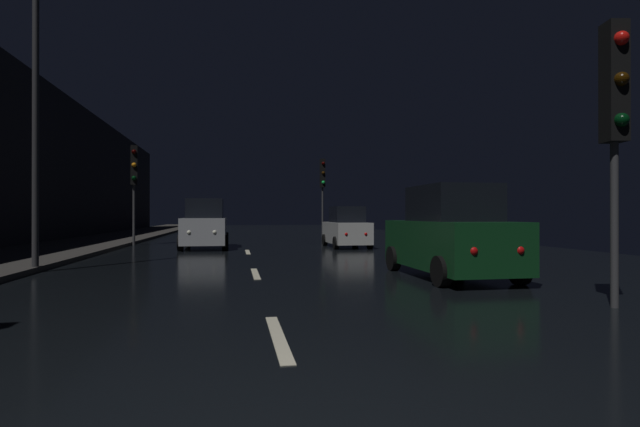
{
  "coord_description": "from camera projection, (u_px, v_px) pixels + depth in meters",
  "views": [
    {
      "loc": [
        -0.52,
        -2.66,
        1.47
      ],
      "look_at": [
        3.35,
        18.7,
        1.53
      ],
      "focal_mm": 26.55,
      "sensor_mm": 36.0,
      "label": 1
    }
  ],
  "objects": [
    {
      "name": "traffic_light_near_right",
      "position": [
        615.0,
        102.0,
        7.46
      ],
      "size": [
        0.36,
        0.48,
        4.52
      ],
      "rotation": [
        0.0,
        0.0,
        -1.75
      ],
      "color": "#38383A",
      "rests_on": "ground"
    },
    {
      "name": "streetlamp_overhead",
      "position": [
        54.0,
        65.0,
        12.11
      ],
      "size": [
        1.7,
        0.44,
        8.16
      ],
      "color": "#2D2D30",
      "rests_on": "ground"
    },
    {
      "name": "lane_centerline",
      "position": [
        255.0,
        272.0,
        12.01
      ],
      "size": [
        0.16,
        15.39,
        0.01
      ],
      "color": "beige",
      "rests_on": "ground"
    },
    {
      "name": "ground",
      "position": [
        244.0,
        241.0,
        26.81
      ],
      "size": [
        27.61,
        84.0,
        0.02
      ],
      "primitive_type": "cube",
      "color": "black"
    },
    {
      "name": "building_facade_left",
      "position": [
        19.0,
        157.0,
        21.56
      ],
      "size": [
        0.8,
        63.0,
        8.25
      ],
      "primitive_type": "cube",
      "color": "black",
      "rests_on": "ground"
    },
    {
      "name": "car_parked_right_far",
      "position": [
        346.0,
        229.0,
        21.53
      ],
      "size": [
        1.7,
        3.67,
        1.85
      ],
      "rotation": [
        0.0,
        0.0,
        1.57
      ],
      "color": "silver",
      "rests_on": "ground"
    },
    {
      "name": "car_approaching_headlights",
      "position": [
        205.0,
        226.0,
        20.92
      ],
      "size": [
        1.99,
        4.32,
        2.17
      ],
      "rotation": [
        0.0,
        0.0,
        -1.57
      ],
      "color": "#A5A8AD",
      "rests_on": "ground"
    },
    {
      "name": "traffic_light_far_right",
      "position": [
        323.0,
        180.0,
        31.68
      ],
      "size": [
        0.34,
        0.47,
        5.23
      ],
      "rotation": [
        0.0,
        0.0,
        -1.48
      ],
      "color": "#38383A",
      "rests_on": "ground"
    },
    {
      "name": "sidewalk_left",
      "position": [
        101.0,
        241.0,
        25.45
      ],
      "size": [
        4.4,
        84.0,
        0.15
      ],
      "primitive_type": "cube",
      "color": "#33302D",
      "rests_on": "ground"
    },
    {
      "name": "traffic_light_far_left",
      "position": [
        134.0,
        173.0,
        22.83
      ],
      "size": [
        0.37,
        0.48,
        4.82
      ],
      "rotation": [
        0.0,
        0.0,
        -1.36
      ],
      "color": "#38383A",
      "rests_on": "ground"
    },
    {
      "name": "car_parked_right_near",
      "position": [
        450.0,
        235.0,
        11.17
      ],
      "size": [
        1.98,
        4.28,
        2.16
      ],
      "rotation": [
        0.0,
        0.0,
        1.57
      ],
      "color": "#0F3819",
      "rests_on": "ground"
    }
  ]
}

